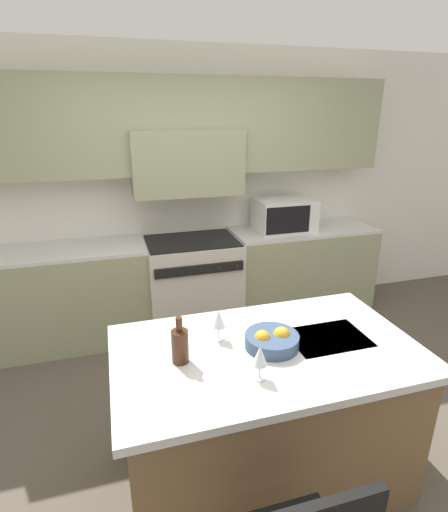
{
  "coord_description": "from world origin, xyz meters",
  "views": [
    {
      "loc": [
        -0.74,
        -1.99,
        2.1
      ],
      "look_at": [
        0.01,
        0.54,
        1.14
      ],
      "focal_mm": 28.0,
      "sensor_mm": 36.0,
      "label": 1
    }
  ],
  "objects": [
    {
      "name": "wine_bottle",
      "position": [
        -0.46,
        -0.26,
        0.99
      ],
      "size": [
        0.09,
        0.09,
        0.25
      ],
      "color": "#422314",
      "rests_on": "kitchen_island"
    },
    {
      "name": "range_stove",
      "position": [
        0.0,
        1.64,
        0.46
      ],
      "size": [
        0.9,
        0.7,
        0.92
      ],
      "color": "beige",
      "rests_on": "ground_plane"
    },
    {
      "name": "back_counter",
      "position": [
        0.0,
        1.66,
        0.47
      ],
      "size": [
        3.92,
        0.62,
        0.94
      ],
      "color": "gray",
      "rests_on": "ground_plane"
    },
    {
      "name": "ground_plane",
      "position": [
        0.0,
        0.0,
        0.0
      ],
      "size": [
        10.0,
        10.0,
        0.0
      ],
      "primitive_type": "plane",
      "color": "brown"
    },
    {
      "name": "back_cabinetry",
      "position": [
        0.0,
        1.91,
        1.61
      ],
      "size": [
        10.0,
        0.46,
        2.7
      ],
      "color": "silver",
      "rests_on": "ground_plane"
    },
    {
      "name": "fruit_bowl",
      "position": [
        0.04,
        -0.26,
        0.94
      ],
      "size": [
        0.29,
        0.29,
        0.11
      ],
      "color": "#384C6B",
      "rests_on": "kitchen_island"
    },
    {
      "name": "kitchen_island",
      "position": [
        0.01,
        -0.27,
        0.45
      ],
      "size": [
        1.66,
        0.97,
        0.89
      ],
      "color": "brown",
      "rests_on": "ground_plane"
    },
    {
      "name": "wine_glass_far",
      "position": [
        -0.22,
        -0.11,
        1.02
      ],
      "size": [
        0.07,
        0.07,
        0.18
      ],
      "color": "white",
      "rests_on": "kitchen_island"
    },
    {
      "name": "microwave",
      "position": [
        0.98,
        1.66,
        1.1
      ],
      "size": [
        0.59,
        0.42,
        0.33
      ],
      "color": "silver",
      "rests_on": "back_counter"
    },
    {
      "name": "wine_glass_near",
      "position": [
        -0.12,
        -0.5,
        1.02
      ],
      "size": [
        0.07,
        0.07,
        0.18
      ],
      "color": "white",
      "rests_on": "kitchen_island"
    }
  ]
}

